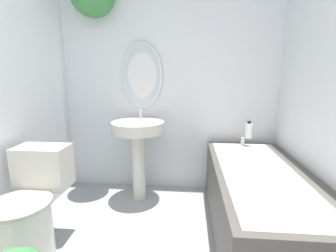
{
  "coord_description": "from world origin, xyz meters",
  "views": [
    {
      "loc": [
        0.21,
        -0.2,
        1.24
      ],
      "look_at": [
        0.07,
        1.45,
        0.89
      ],
      "focal_mm": 26.0,
      "sensor_mm": 36.0,
      "label": 1
    }
  ],
  "objects_px": {
    "bathtub": "(259,203)",
    "shampoo_bottle": "(249,130)",
    "toilet": "(30,211)",
    "pedestal_sink": "(138,139)"
  },
  "relations": [
    {
      "from": "bathtub",
      "to": "shampoo_bottle",
      "type": "distance_m",
      "value": 0.78
    },
    {
      "from": "toilet",
      "to": "shampoo_bottle",
      "type": "height_order",
      "value": "shampoo_bottle"
    },
    {
      "from": "pedestal_sink",
      "to": "bathtub",
      "type": "xyz_separation_m",
      "value": [
        1.03,
        -0.53,
        -0.33
      ]
    },
    {
      "from": "pedestal_sink",
      "to": "bathtub",
      "type": "height_order",
      "value": "pedestal_sink"
    },
    {
      "from": "bathtub",
      "to": "pedestal_sink",
      "type": "bearing_deg",
      "value": 152.87
    },
    {
      "from": "toilet",
      "to": "bathtub",
      "type": "height_order",
      "value": "toilet"
    },
    {
      "from": "pedestal_sink",
      "to": "toilet",
      "type": "bearing_deg",
      "value": -124.16
    },
    {
      "from": "shampoo_bottle",
      "to": "toilet",
      "type": "bearing_deg",
      "value": -149.39
    },
    {
      "from": "pedestal_sink",
      "to": "shampoo_bottle",
      "type": "xyz_separation_m",
      "value": [
        1.07,
        0.13,
        0.08
      ]
    },
    {
      "from": "bathtub",
      "to": "toilet",
      "type": "bearing_deg",
      "value": -168.68
    }
  ]
}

